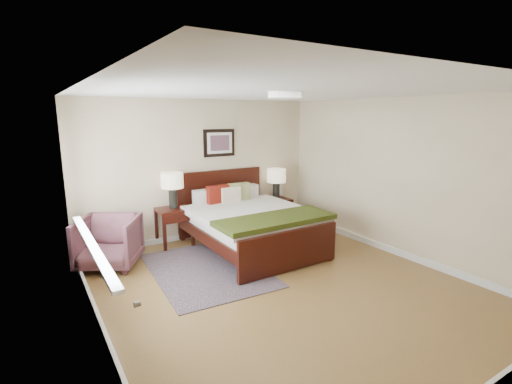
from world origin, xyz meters
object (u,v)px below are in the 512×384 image
(nightstand_left, at_px, (174,216))
(lamp_right, at_px, (276,178))
(armchair, at_px, (109,242))
(rug_persian, at_px, (207,269))
(bed, at_px, (250,217))
(nightstand_right, at_px, (276,210))
(lamp_left, at_px, (172,183))

(nightstand_left, relative_size, lamp_right, 1.08)
(armchair, bearing_deg, rug_persian, -6.12)
(nightstand_left, xyz_separation_m, lamp_right, (2.15, 0.02, 0.46))
(armchair, bearing_deg, nightstand_left, 48.60)
(bed, xyz_separation_m, nightstand_right, (1.15, 0.85, -0.21))
(bed, distance_m, lamp_right, 1.51)
(rug_persian, bearing_deg, bed, 26.01)
(nightstand_left, bearing_deg, nightstand_right, 0.25)
(nightstand_right, xyz_separation_m, rug_persian, (-2.13, -1.26, -0.34))
(nightstand_right, distance_m, lamp_left, 2.28)
(lamp_right, relative_size, armchair, 0.73)
(lamp_right, height_order, armchair, lamp_right)
(bed, bearing_deg, nightstand_right, 36.46)
(nightstand_left, distance_m, lamp_left, 0.56)
(nightstand_right, bearing_deg, lamp_left, 179.66)
(nightstand_left, xyz_separation_m, rug_persian, (0.02, -1.25, -0.53))
(nightstand_left, bearing_deg, bed, -40.15)
(lamp_left, xyz_separation_m, armchair, (-1.15, -0.39, -0.72))
(lamp_right, bearing_deg, armchair, -173.23)
(nightstand_right, xyz_separation_m, armchair, (-3.30, -0.38, 0.04))
(nightstand_right, distance_m, rug_persian, 2.50)
(nightstand_right, relative_size, armchair, 0.67)
(nightstand_right, height_order, lamp_right, lamp_right)
(bed, height_order, nightstand_right, bed)
(lamp_left, bearing_deg, armchair, -161.16)
(bed, height_order, armchair, bed)
(lamp_right, xyz_separation_m, rug_persian, (-2.13, -1.27, -0.99))
(nightstand_right, height_order, rug_persian, nightstand_right)
(lamp_left, distance_m, armchair, 1.41)
(nightstand_left, distance_m, lamp_right, 2.20)
(lamp_right, height_order, rug_persian, lamp_right)
(bed, xyz_separation_m, lamp_left, (-1.00, 0.87, 0.55))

